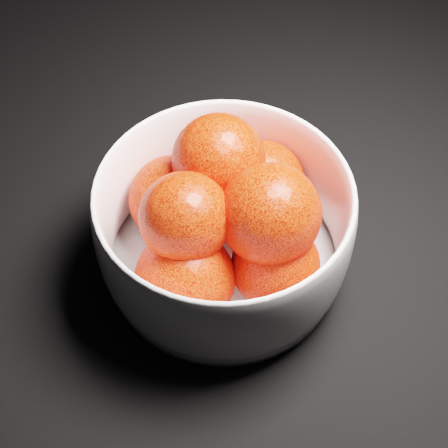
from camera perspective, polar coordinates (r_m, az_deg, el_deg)
bowl at (r=0.55m, az=0.00°, el=-0.35°), size 0.22×0.22×0.11m
orange_pile at (r=0.53m, az=-0.02°, el=0.79°), size 0.20×0.19×0.13m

